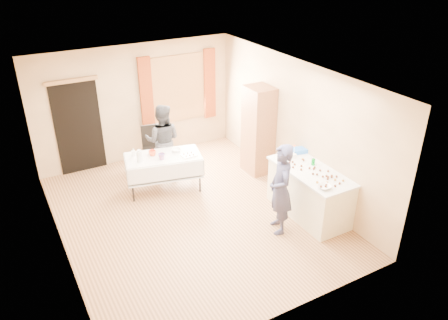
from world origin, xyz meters
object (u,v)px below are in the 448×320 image
woman (163,141)px  cabinet (258,130)px  counter (309,192)px  party_table (164,169)px  chair (153,155)px  girl (281,189)px

woman → cabinet: bearing=-172.3°
counter → party_table: (-1.97, 2.10, -0.01)m
cabinet → chair: (-1.92, 1.26, -0.66)m
chair → woman: 0.67m
chair → woman: size_ratio=0.60×
chair → girl: size_ratio=0.58×
cabinet → girl: 2.20m
party_table → girl: bearing=-49.1°
cabinet → party_table: size_ratio=1.18×
woman → girl: bearing=140.8°
cabinet → woman: 2.01m
chair → woman: (0.09, -0.43, 0.50)m
cabinet → counter: cabinet is taller
counter → girl: girl is taller
counter → woman: bearing=122.5°
cabinet → counter: bearing=-93.1°
counter → chair: (-1.82, 3.14, -0.17)m
cabinet → chair: cabinet is taller
party_table → cabinet: bearing=6.4°
counter → woman: size_ratio=1.06×
woman → party_table: bearing=100.0°
girl → woman: girl is taller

